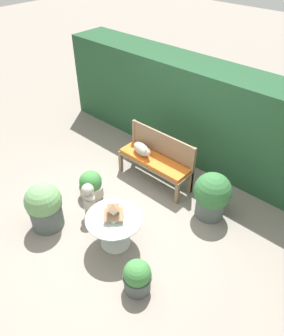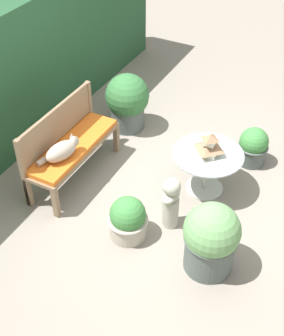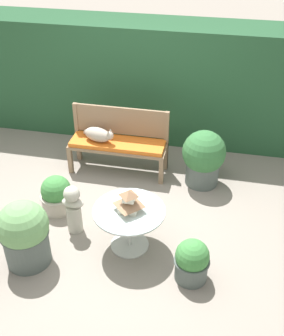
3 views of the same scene
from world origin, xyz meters
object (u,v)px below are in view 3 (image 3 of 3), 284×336
(garden_bench, at_px, (118,146))
(potted_plant_table_far, at_px, (24,233))
(patio_table, at_px, (129,218))
(pagoda_birdhouse, at_px, (129,202))
(cat, at_px, (98,135))
(potted_plant_bench_left, at_px, (57,195))
(potted_plant_bench_right, at_px, (203,157))
(garden_bust, at_px, (73,208))
(potted_plant_hedge_corner, at_px, (192,261))

(garden_bench, bearing_deg, potted_plant_table_far, -105.25)
(patio_table, relative_size, pagoda_birdhouse, 2.93)
(pagoda_birdhouse, bearing_deg, cat, 118.57)
(pagoda_birdhouse, distance_m, potted_plant_bench_left, 1.19)
(cat, xyz_separation_m, potted_plant_bench_right, (1.44, -0.01, -0.17))
(garden_bust, bearing_deg, potted_plant_bench_right, 47.94)
(garden_bench, height_order, potted_plant_bench_right, potted_plant_bench_right)
(pagoda_birdhouse, bearing_deg, potted_plant_table_far, -156.46)
(potted_plant_hedge_corner, bearing_deg, garden_bust, 162.62)
(pagoda_birdhouse, bearing_deg, garden_bust, 170.13)
(potted_plant_hedge_corner, relative_size, potted_plant_bench_left, 1.00)
(cat, bearing_deg, potted_plant_table_far, -83.21)
(potted_plant_bench_right, xyz_separation_m, potted_plant_hedge_corner, (0.05, -1.71, -0.17))
(cat, bearing_deg, garden_bench, 22.46)
(patio_table, bearing_deg, pagoda_birdhouse, 0.00)
(garden_bust, bearing_deg, cat, 98.34)
(cat, relative_size, garden_bust, 0.77)
(patio_table, height_order, potted_plant_hedge_corner, patio_table)
(cat, height_order, pagoda_birdhouse, pagoda_birdhouse)
(patio_table, bearing_deg, potted_plant_bench_left, 156.83)
(potted_plant_table_far, bearing_deg, garden_bust, 59.65)
(garden_bust, xyz_separation_m, potted_plant_hedge_corner, (1.41, -0.44, -0.10))
(potted_plant_hedge_corner, bearing_deg, pagoda_birdhouse, 156.04)
(garden_bench, bearing_deg, patio_table, -70.66)
(patio_table, xyz_separation_m, potted_plant_table_far, (-1.02, -0.44, -0.02))
(pagoda_birdhouse, height_order, potted_plant_bench_right, pagoda_birdhouse)
(pagoda_birdhouse, bearing_deg, potted_plant_bench_left, 156.83)
(cat, distance_m, potted_plant_bench_left, 1.06)
(pagoda_birdhouse, height_order, potted_plant_hedge_corner, pagoda_birdhouse)
(garden_bench, relative_size, patio_table, 1.72)
(garden_bench, bearing_deg, garden_bust, -97.91)
(potted_plant_hedge_corner, distance_m, potted_plant_table_far, 1.75)
(potted_plant_bench_left, bearing_deg, potted_plant_bench_right, 29.17)
(potted_plant_bench_right, height_order, potted_plant_table_far, potted_plant_bench_right)
(cat, bearing_deg, potted_plant_bench_right, 14.30)
(patio_table, bearing_deg, garden_bench, 109.34)
(patio_table, bearing_deg, potted_plant_bench_right, 64.01)
(cat, distance_m, potted_plant_hedge_corner, 2.30)
(potted_plant_bench_right, bearing_deg, potted_plant_bench_left, -150.83)
(garden_bench, xyz_separation_m, potted_plant_bench_right, (1.18, -0.04, -0.00))
(garden_bust, bearing_deg, potted_plant_table_far, -115.39)
(potted_plant_hedge_corner, bearing_deg, potted_plant_table_far, -176.06)
(potted_plant_bench_right, distance_m, potted_plant_hedge_corner, 1.72)
(garden_bench, relative_size, garden_bust, 2.14)
(garden_bench, bearing_deg, potted_plant_bench_left, -117.71)
(patio_table, relative_size, potted_plant_hedge_corner, 1.61)
(garden_bench, relative_size, potted_plant_table_far, 1.76)
(cat, height_order, patio_table, cat)
(garden_bust, relative_size, potted_plant_bench_right, 0.81)
(potted_plant_bench_right, xyz_separation_m, potted_plant_table_far, (-1.69, -1.83, -0.01))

